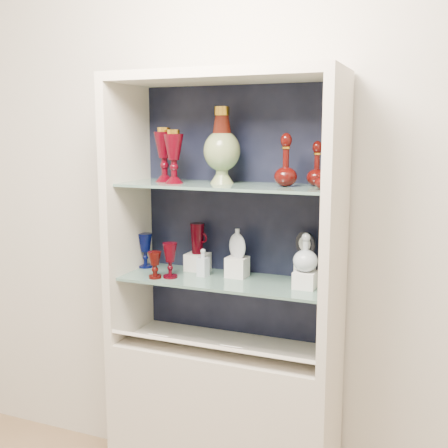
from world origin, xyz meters
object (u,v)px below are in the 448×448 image
at_px(ruby_goblet_tall, 170,260).
at_px(ruby_pitcher, 197,238).
at_px(flat_flask, 237,243).
at_px(enamel_urn, 222,145).
at_px(ruby_decanter_a, 286,157).
at_px(lidded_bowl, 324,179).
at_px(ruby_decanter_b, 317,162).
at_px(cobalt_goblet, 145,250).
at_px(pedestal_lamp_right, 164,155).
at_px(ruby_goblet_small, 155,265).
at_px(cameo_medallion, 305,245).
at_px(clear_square_bottle, 203,262).
at_px(pedestal_lamp_left, 174,157).
at_px(clear_round_decanter, 306,253).

bearing_deg(ruby_goblet_tall, ruby_pitcher, 72.81).
bearing_deg(flat_flask, enamel_urn, -134.81).
relative_size(ruby_decanter_a, lidded_bowl, 2.95).
xyz_separation_m(ruby_decanter_a, lidded_bowl, (0.17, -0.07, -0.08)).
bearing_deg(ruby_decanter_b, cobalt_goblet, -179.43).
bearing_deg(pedestal_lamp_right, lidded_bowl, -6.67).
height_order(cobalt_goblet, ruby_goblet_tall, cobalt_goblet).
height_order(ruby_goblet_small, cameo_medallion, cameo_medallion).
bearing_deg(ruby_decanter_a, clear_square_bottle, 178.06).
bearing_deg(pedestal_lamp_right, flat_flask, 7.21).
bearing_deg(ruby_pitcher, lidded_bowl, 1.27).
bearing_deg(flat_flask, cameo_medallion, 29.99).
xyz_separation_m(cobalt_goblet, clear_square_bottle, (0.33, -0.05, -0.02)).
bearing_deg(enamel_urn, ruby_decanter_b, 4.91).
bearing_deg(pedestal_lamp_left, clear_square_bottle, 24.35).
xyz_separation_m(pedestal_lamp_right, cameo_medallion, (0.64, 0.08, -0.38)).
distance_m(ruby_pitcher, clear_round_decanter, 0.55).
bearing_deg(lidded_bowl, ruby_goblet_small, -177.46).
bearing_deg(clear_square_bottle, pedestal_lamp_left, -155.65).
bearing_deg(ruby_goblet_small, ruby_decanter_a, 10.18).
bearing_deg(cameo_medallion, ruby_decanter_b, -8.07).
relative_size(pedestal_lamp_left, enamel_urn, 0.71).
bearing_deg(ruby_goblet_small, flat_flask, 26.28).
bearing_deg(pedestal_lamp_right, clear_square_bottle, -1.71).
bearing_deg(ruby_goblet_small, clear_square_bottle, 31.96).
bearing_deg(lidded_bowl, flat_flask, 162.37).
height_order(lidded_bowl, ruby_goblet_tall, lidded_bowl).
relative_size(ruby_decanter_b, ruby_goblet_tall, 1.26).
height_order(ruby_decanter_a, ruby_goblet_small, ruby_decanter_a).
distance_m(pedestal_lamp_left, ruby_decanter_b, 0.62).
bearing_deg(ruby_goblet_small, ruby_pitcher, 61.41).
xyz_separation_m(ruby_decanter_b, cobalt_goblet, (-0.82, -0.01, -0.44)).
distance_m(pedestal_lamp_left, ruby_pitcher, 0.41).
bearing_deg(clear_round_decanter, ruby_goblet_small, -171.60).
distance_m(ruby_goblet_tall, ruby_pitcher, 0.20).
distance_m(ruby_goblet_tall, clear_round_decanter, 0.60).
distance_m(pedestal_lamp_left, clear_round_decanter, 0.70).
height_order(lidded_bowl, ruby_goblet_small, lidded_bowl).
distance_m(ruby_decanter_a, clear_round_decanter, 0.41).
relative_size(ruby_decanter_a, ruby_pitcher, 1.72).
bearing_deg(pedestal_lamp_right, cobalt_goblet, 162.13).
height_order(cobalt_goblet, ruby_goblet_small, cobalt_goblet).
distance_m(pedestal_lamp_right, ruby_pitcher, 0.42).
distance_m(ruby_goblet_small, clear_round_decanter, 0.67).
xyz_separation_m(clear_square_bottle, cameo_medallion, (0.45, 0.09, 0.10)).
bearing_deg(ruby_decanter_b, clear_square_bottle, -173.37).
height_order(pedestal_lamp_left, clear_round_decanter, pedestal_lamp_left).
relative_size(ruby_goblet_tall, clear_round_decanter, 1.02).
bearing_deg(ruby_pitcher, clear_round_decanter, 5.41).
height_order(pedestal_lamp_right, cameo_medallion, pedestal_lamp_right).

